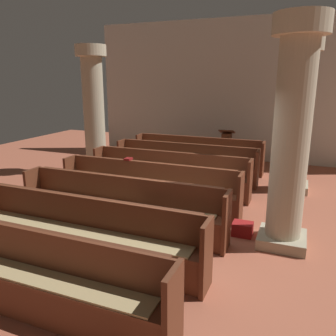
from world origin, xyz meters
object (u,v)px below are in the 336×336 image
object	(u,v)px
pillar_aisle_rear	(292,134)
pew_row_1	(185,161)
pew_row_6	(19,270)
kneeler_box_red	(242,229)
pew_row_2	(169,171)
pew_row_4	(120,203)
hymn_book	(128,159)
pillar_far_side	(94,108)
pillar_aisle_side	(298,114)
pew_row_5	(80,230)
lectern	(226,149)
pew_row_0	(197,152)
pew_row_3	(148,185)

from	to	relation	value
pillar_aisle_rear	pew_row_1	bearing A→B (deg)	132.81
pew_row_6	pillar_aisle_rear	distance (m)	4.13
pew_row_1	kneeler_box_red	bearing A→B (deg)	-54.03
pew_row_2	pew_row_4	size ratio (longest dim) A/B	1.00
pew_row_2	kneeler_box_red	bearing A→B (deg)	-39.22
pew_row_4	hymn_book	distance (m)	1.52
pew_row_2	pillar_far_side	size ratio (longest dim) A/B	1.09
pillar_aisle_rear	pillar_aisle_side	bearing A→B (deg)	90.00
pew_row_4	kneeler_box_red	world-z (taller)	pew_row_4
pew_row_5	lectern	xyz separation A→B (m)	(0.60, 6.94, -0.06)
pew_row_0	pillar_aisle_side	distance (m)	3.16
pew_row_4	hymn_book	xyz separation A→B (m)	(-0.54, 1.34, 0.46)
pew_row_3	pew_row_5	bearing A→B (deg)	-90.00
pew_row_2	pew_row_6	world-z (taller)	same
pew_row_6	pillar_aisle_side	world-z (taller)	pillar_aisle_side
pew_row_1	pew_row_2	distance (m)	1.15
pew_row_2	pew_row_5	distance (m)	3.45
pew_row_6	lectern	size ratio (longest dim) A/B	3.55
pew_row_3	pew_row_4	xyz separation A→B (m)	(0.00, -1.15, 0.00)
pillar_aisle_rear	pew_row_0	bearing A→B (deg)	123.60
pew_row_2	pew_row_4	world-z (taller)	same
pew_row_5	lectern	size ratio (longest dim) A/B	3.55
pew_row_1	pew_row_3	bearing A→B (deg)	-90.00
pew_row_2	pillar_aisle_side	world-z (taller)	pillar_aisle_side
pillar_aisle_side	lectern	distance (m)	3.33
kneeler_box_red	pillar_far_side	bearing A→B (deg)	150.62
pew_row_0	hymn_book	distance (m)	3.33
pillar_far_side	hymn_book	size ratio (longest dim) A/B	19.50
pew_row_0	pew_row_6	bearing A→B (deg)	-90.00
pillar_aisle_side	pillar_far_side	bearing A→B (deg)	-176.45
pew_row_0	pew_row_2	distance (m)	2.30
hymn_book	pillar_aisle_rear	bearing A→B (deg)	-14.03
pew_row_2	lectern	distance (m)	3.55
pew_row_5	pew_row_6	world-z (taller)	same
pew_row_2	pew_row_5	bearing A→B (deg)	-90.00
kneeler_box_red	pew_row_2	bearing A→B (deg)	140.78
pew_row_6	pew_row_3	bearing A→B (deg)	90.00
pew_row_4	lectern	world-z (taller)	lectern
pew_row_2	pew_row_0	bearing A→B (deg)	90.00
pew_row_4	pew_row_5	xyz separation A→B (m)	(0.00, -1.15, 0.00)
pew_row_5	pew_row_6	size ratio (longest dim) A/B	1.00
lectern	kneeler_box_red	distance (m)	5.37
pew_row_4	pillar_aisle_side	distance (m)	4.69
pew_row_4	pew_row_6	size ratio (longest dim) A/B	1.00
pew_row_4	lectern	distance (m)	5.83
pew_row_2	pew_row_5	world-z (taller)	same
pew_row_2	hymn_book	distance (m)	1.19
pew_row_5	pew_row_0	bearing A→B (deg)	90.00
pillar_far_side	lectern	bearing A→B (deg)	37.79
pew_row_5	pillar_aisle_rear	bearing A→B (deg)	31.86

